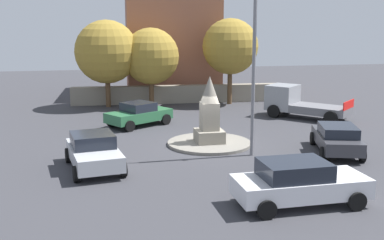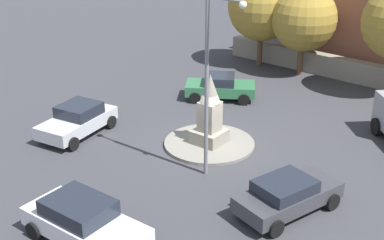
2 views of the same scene
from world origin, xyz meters
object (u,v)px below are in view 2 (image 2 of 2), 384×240
(car_white_approaching, at_px, (84,222))
(car_dark_grey_waiting, at_px, (288,195))
(car_green_parked_right, at_px, (220,87))
(tree_mid_cluster, at_px, (262,7))
(tree_near_wall, at_px, (304,19))
(monument, at_px, (210,114))
(car_silver_near_island, at_px, (78,120))
(streetlamp, at_px, (207,65))

(car_white_approaching, distance_m, car_dark_grey_waiting, 7.28)
(car_green_parked_right, distance_m, tree_mid_cluster, 7.74)
(car_green_parked_right, bearing_deg, tree_near_wall, -103.36)
(monument, xyz_separation_m, car_dark_grey_waiting, (-5.49, 2.73, -0.86))
(car_dark_grey_waiting, xyz_separation_m, car_green_parked_right, (8.51, -7.92, -0.01))
(car_dark_grey_waiting, xyz_separation_m, tree_near_wall, (6.93, -14.61, 2.89))
(car_silver_near_island, bearing_deg, streetlamp, -174.79)
(monument, bearing_deg, tree_mid_cluster, -69.28)
(tree_near_wall, bearing_deg, car_silver_near_island, 73.91)
(streetlamp, bearing_deg, tree_mid_cluster, -67.20)
(car_green_parked_right, bearing_deg, tree_mid_cluster, -77.39)
(monument, relative_size, tree_near_wall, 0.59)
(car_green_parked_right, bearing_deg, car_dark_grey_waiting, 137.05)
(streetlamp, relative_size, car_silver_near_island, 1.86)
(car_white_approaching, bearing_deg, monument, -83.18)
(car_dark_grey_waiting, relative_size, car_silver_near_island, 1.04)
(car_silver_near_island, relative_size, tree_mid_cluster, 0.68)
(car_white_approaching, bearing_deg, streetlamp, -94.14)
(car_green_parked_right, height_order, car_silver_near_island, car_silver_near_island)
(car_green_parked_right, relative_size, tree_mid_cluster, 0.68)
(car_white_approaching, relative_size, tree_near_wall, 0.80)
(monument, bearing_deg, streetlamp, 122.76)
(car_silver_near_island, bearing_deg, tree_near_wall, -106.09)
(car_green_parked_right, xyz_separation_m, tree_mid_cluster, (1.54, -6.87, 3.24))
(monument, relative_size, streetlamp, 0.42)
(tree_near_wall, height_order, tree_mid_cluster, tree_mid_cluster)
(streetlamp, relative_size, tree_near_wall, 1.40)
(car_green_parked_right, bearing_deg, streetlamp, 121.01)
(monument, distance_m, car_dark_grey_waiting, 6.19)
(monument, height_order, car_white_approaching, monument)
(monument, height_order, car_dark_grey_waiting, monument)
(monument, height_order, tree_near_wall, tree_near_wall)
(car_white_approaching, distance_m, car_silver_near_island, 8.71)
(monument, bearing_deg, car_silver_near_island, 27.16)
(car_dark_grey_waiting, distance_m, tree_near_wall, 16.42)
(tree_near_wall, bearing_deg, monument, 96.90)
(monument, relative_size, car_white_approaching, 0.73)
(car_dark_grey_waiting, xyz_separation_m, tree_mid_cluster, (10.05, -14.79, 3.23))
(car_white_approaching, height_order, car_dark_grey_waiting, car_white_approaching)
(tree_near_wall, xyz_separation_m, tree_mid_cluster, (3.12, -0.18, 0.34))
(monument, height_order, car_green_parked_right, monument)
(car_white_approaching, bearing_deg, car_dark_grey_waiting, -127.96)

